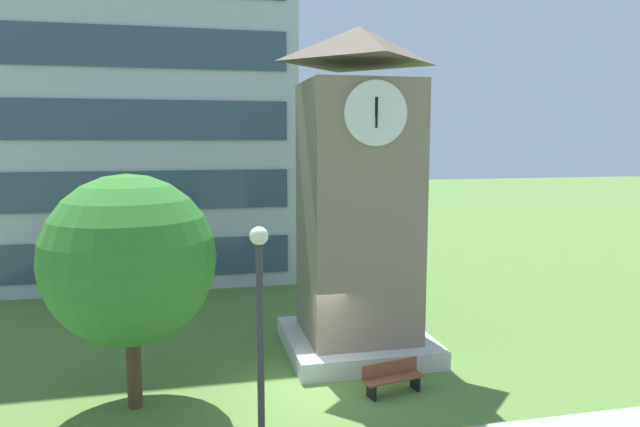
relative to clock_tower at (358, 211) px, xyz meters
The scene contains 8 objects.
ground_plane 5.91m from the clock_tower, 127.49° to the right, with size 160.00×160.00×0.00m, color #567F38.
office_building 19.30m from the clock_tower, 116.58° to the left, with size 15.28×12.91×25.60m.
clock_tower is the anchor object (origin of this frame).
park_bench 5.53m from the clock_tower, 89.02° to the right, with size 1.86×0.85×0.88m.
street_lamp 8.70m from the clock_tower, 118.75° to the right, with size 0.36×0.36×5.52m.
tree_near_tower 13.43m from the clock_tower, 135.29° to the left, with size 2.87×2.87×4.78m.
tree_by_building 11.53m from the clock_tower, 75.12° to the left, with size 4.38×4.38×6.03m.
tree_streetside 7.53m from the clock_tower, 158.67° to the right, with size 4.49×4.49×6.27m.
Camera 1 is at (-3.24, -15.47, 7.15)m, focal length 32.47 mm.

